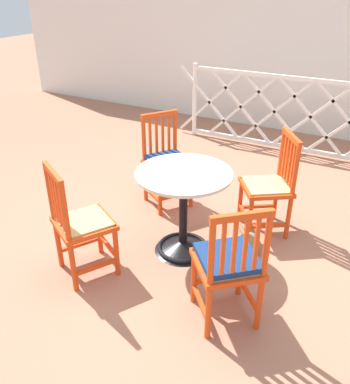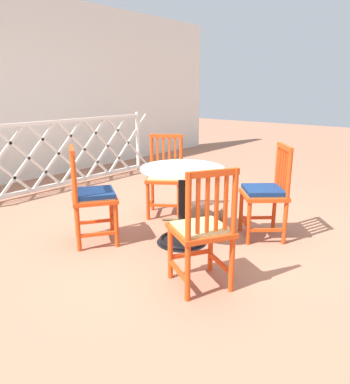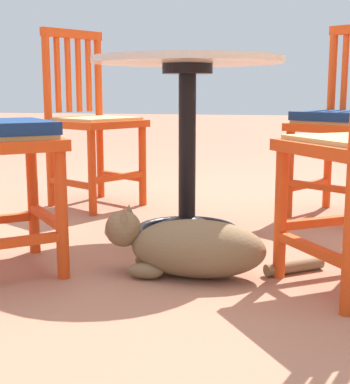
{
  "view_description": "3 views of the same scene",
  "coord_description": "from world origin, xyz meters",
  "px_view_note": "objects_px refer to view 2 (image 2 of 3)",
  "views": [
    {
      "loc": [
        1.26,
        -2.5,
        2.07
      ],
      "look_at": [
        -0.15,
        0.13,
        0.47
      ],
      "focal_mm": 38.07,
      "sensor_mm": 36.0,
      "label": 1
    },
    {
      "loc": [
        -2.59,
        -1.99,
        1.42
      ],
      "look_at": [
        -0.01,
        0.12,
        0.48
      ],
      "focal_mm": 34.63,
      "sensor_mm": 36.0,
      "label": 2
    },
    {
      "loc": [
        2.22,
        0.47,
        0.6
      ],
      "look_at": [
        -0.13,
        -0.05,
        0.17
      ],
      "focal_mm": 52.74,
      "sensor_mm": 36.0,
      "label": 3
    }
  ],
  "objects_px": {
    "orange_chair_tucked_in": "(202,231)",
    "orange_chair_facing_out": "(165,178)",
    "orange_chair_by_planter": "(266,193)",
    "tabby_cat": "(204,217)",
    "cafe_table": "(182,214)",
    "orange_chair_at_corner": "(92,197)"
  },
  "relations": [
    {
      "from": "orange_chair_tucked_in",
      "to": "orange_chair_facing_out",
      "type": "bearing_deg",
      "value": 50.0
    },
    {
      "from": "orange_chair_tucked_in",
      "to": "orange_chair_by_planter",
      "type": "distance_m",
      "value": 1.15
    },
    {
      "from": "orange_chair_by_planter",
      "to": "tabby_cat",
      "type": "bearing_deg",
      "value": 99.33
    },
    {
      "from": "orange_chair_tucked_in",
      "to": "orange_chair_by_planter",
      "type": "xyz_separation_m",
      "value": [
        1.15,
        0.07,
        0.01
      ]
    },
    {
      "from": "cafe_table",
      "to": "tabby_cat",
      "type": "height_order",
      "value": "cafe_table"
    },
    {
      "from": "orange_chair_tucked_in",
      "to": "tabby_cat",
      "type": "distance_m",
      "value": 1.31
    },
    {
      "from": "orange_chair_at_corner",
      "to": "orange_chair_tucked_in",
      "type": "xyz_separation_m",
      "value": [
        -0.02,
        -1.26,
        -0.01
      ]
    },
    {
      "from": "orange_chair_facing_out",
      "to": "tabby_cat",
      "type": "distance_m",
      "value": 0.64
    },
    {
      "from": "orange_chair_by_planter",
      "to": "orange_chair_facing_out",
      "type": "distance_m",
      "value": 1.19
    },
    {
      "from": "cafe_table",
      "to": "orange_chair_by_planter",
      "type": "height_order",
      "value": "orange_chair_by_planter"
    },
    {
      "from": "orange_chair_facing_out",
      "to": "orange_chair_at_corner",
      "type": "bearing_deg",
      "value": 179.74
    },
    {
      "from": "cafe_table",
      "to": "orange_chair_facing_out",
      "type": "relative_size",
      "value": 0.83
    },
    {
      "from": "orange_chair_at_corner",
      "to": "tabby_cat",
      "type": "height_order",
      "value": "orange_chair_at_corner"
    },
    {
      "from": "orange_chair_at_corner",
      "to": "orange_chair_facing_out",
      "type": "height_order",
      "value": "same"
    },
    {
      "from": "orange_chair_by_planter",
      "to": "orange_chair_at_corner",
      "type": "bearing_deg",
      "value": 133.29
    },
    {
      "from": "orange_chair_tucked_in",
      "to": "orange_chair_facing_out",
      "type": "xyz_separation_m",
      "value": [
        1.06,
        1.26,
        0.0
      ]
    },
    {
      "from": "orange_chair_by_planter",
      "to": "cafe_table",
      "type": "bearing_deg",
      "value": 138.03
    },
    {
      "from": "orange_chair_facing_out",
      "to": "tabby_cat",
      "type": "height_order",
      "value": "orange_chair_facing_out"
    },
    {
      "from": "orange_chair_facing_out",
      "to": "tabby_cat",
      "type": "relative_size",
      "value": 1.26
    },
    {
      "from": "orange_chair_tucked_in",
      "to": "orange_chair_by_planter",
      "type": "relative_size",
      "value": 1.0
    },
    {
      "from": "orange_chair_at_corner",
      "to": "orange_chair_by_planter",
      "type": "bearing_deg",
      "value": -46.71
    },
    {
      "from": "orange_chair_at_corner",
      "to": "orange_chair_by_planter",
      "type": "height_order",
      "value": "same"
    }
  ]
}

